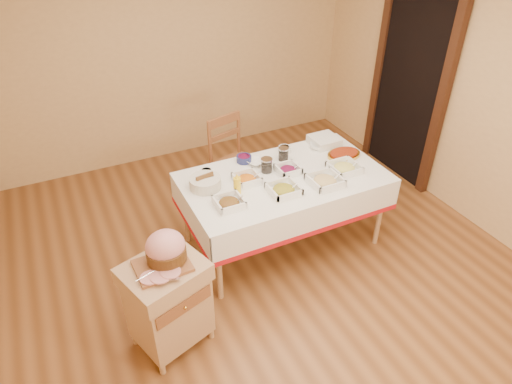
% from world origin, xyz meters
% --- Properties ---
extents(room_shell, '(5.00, 5.00, 5.00)m').
position_xyz_m(room_shell, '(0.00, 0.00, 1.30)').
color(room_shell, brown).
rests_on(room_shell, ground).
extents(doorway, '(0.09, 1.10, 2.20)m').
position_xyz_m(doorway, '(2.20, 0.90, 1.11)').
color(doorway, black).
rests_on(doorway, ground).
extents(dining_table, '(1.82, 1.02, 0.76)m').
position_xyz_m(dining_table, '(0.30, 0.30, 0.60)').
color(dining_table, tan).
rests_on(dining_table, ground).
extents(butcher_cart, '(0.66, 0.60, 0.77)m').
position_xyz_m(butcher_cart, '(-1.02, -0.37, 0.44)').
color(butcher_cart, tan).
rests_on(butcher_cart, ground).
extents(dining_chair, '(0.54, 0.53, 0.99)m').
position_xyz_m(dining_chair, '(0.16, 1.12, 0.51)').
color(dining_chair, brown).
rests_on(dining_chair, ground).
extents(ham_on_board, '(0.39, 0.37, 0.26)m').
position_xyz_m(ham_on_board, '(-0.98, -0.34, 0.88)').
color(ham_on_board, brown).
rests_on(ham_on_board, butcher_cart).
extents(serving_dish_a, '(0.23, 0.23, 0.10)m').
position_xyz_m(serving_dish_a, '(-0.32, 0.10, 0.79)').
color(serving_dish_a, white).
rests_on(serving_dish_a, dining_table).
extents(serving_dish_b, '(0.25, 0.25, 0.10)m').
position_xyz_m(serving_dish_b, '(0.17, 0.07, 0.79)').
color(serving_dish_b, white).
rests_on(serving_dish_b, dining_table).
extents(serving_dish_c, '(0.27, 0.27, 0.11)m').
position_xyz_m(serving_dish_c, '(0.56, 0.03, 0.80)').
color(serving_dish_c, white).
rests_on(serving_dish_c, dining_table).
extents(serving_dish_d, '(0.26, 0.26, 0.10)m').
position_xyz_m(serving_dish_d, '(0.84, 0.15, 0.79)').
color(serving_dish_d, white).
rests_on(serving_dish_d, dining_table).
extents(serving_dish_e, '(0.22, 0.21, 0.10)m').
position_xyz_m(serving_dish_e, '(-0.04, 0.36, 0.79)').
color(serving_dish_e, white).
rests_on(serving_dish_e, dining_table).
extents(serving_dish_f, '(0.21, 0.20, 0.10)m').
position_xyz_m(serving_dish_f, '(0.37, 0.35, 0.79)').
color(serving_dish_f, white).
rests_on(serving_dish_f, dining_table).
extents(small_bowl_left, '(0.11, 0.11, 0.05)m').
position_xyz_m(small_bowl_left, '(-0.31, 0.63, 0.79)').
color(small_bowl_left, white).
rests_on(small_bowl_left, dining_table).
extents(small_bowl_mid, '(0.14, 0.14, 0.06)m').
position_xyz_m(small_bowl_mid, '(0.09, 0.70, 0.79)').
color(small_bowl_mid, navy).
rests_on(small_bowl_mid, dining_table).
extents(small_bowl_right, '(0.12, 0.12, 0.06)m').
position_xyz_m(small_bowl_right, '(0.52, 0.69, 0.79)').
color(small_bowl_right, white).
rests_on(small_bowl_right, dining_table).
extents(bowl_white_imported, '(0.21, 0.21, 0.04)m').
position_xyz_m(bowl_white_imported, '(0.17, 0.61, 0.78)').
color(bowl_white_imported, white).
rests_on(bowl_white_imported, dining_table).
extents(bowl_small_imported, '(0.21, 0.21, 0.05)m').
position_xyz_m(bowl_small_imported, '(0.86, 0.61, 0.79)').
color(bowl_small_imported, white).
rests_on(bowl_small_imported, dining_table).
extents(preserve_jar_left, '(0.11, 0.11, 0.13)m').
position_xyz_m(preserve_jar_left, '(0.20, 0.44, 0.82)').
color(preserve_jar_left, silver).
rests_on(preserve_jar_left, dining_table).
extents(preserve_jar_right, '(0.10, 0.10, 0.13)m').
position_xyz_m(preserve_jar_right, '(0.44, 0.56, 0.82)').
color(preserve_jar_right, silver).
rests_on(preserve_jar_right, dining_table).
extents(mustard_bottle, '(0.06, 0.06, 0.20)m').
position_xyz_m(mustard_bottle, '(-0.19, 0.23, 0.85)').
color(mustard_bottle, yellow).
rests_on(mustard_bottle, dining_table).
extents(bread_basket, '(0.27, 0.27, 0.12)m').
position_xyz_m(bread_basket, '(-0.40, 0.44, 0.81)').
color(bread_basket, silver).
rests_on(bread_basket, dining_table).
extents(plate_stack, '(0.27, 0.27, 0.08)m').
position_xyz_m(plate_stack, '(0.96, 0.66, 0.80)').
color(plate_stack, white).
rests_on(plate_stack, dining_table).
extents(brass_platter, '(0.34, 0.24, 0.04)m').
position_xyz_m(brass_platter, '(1.00, 0.37, 0.78)').
color(brass_platter, gold).
rests_on(brass_platter, dining_table).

